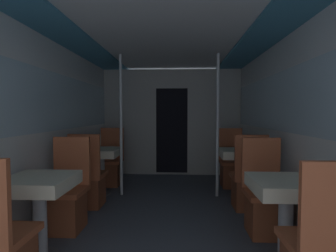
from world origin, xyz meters
name	(u,v)px	position (x,y,z in m)	size (l,w,h in m)	color
wall_left	(56,124)	(-1.42, 1.83, 1.13)	(0.05, 6.46, 2.15)	silver
wall_right	(282,124)	(1.42, 1.83, 1.13)	(0.05, 6.46, 2.15)	silver
ceiling_panel	(166,37)	(0.00, 1.83, 2.20)	(2.84, 6.46, 0.07)	silver
bulkhead_far	(172,122)	(0.00, 3.94, 1.07)	(2.78, 0.09, 2.15)	#A8A8A3
dining_table_left_0	(39,191)	(-1.06, 0.77, 0.59)	(0.56, 0.56, 0.72)	#4C4C51
chair_left_far_0	(67,202)	(-1.06, 1.31, 0.30)	(0.41, 0.41, 1.00)	brown
dining_table_left_1	(101,157)	(-1.06, 2.54, 0.59)	(0.56, 0.56, 0.72)	#4C4C51
chair_left_near_1	(89,185)	(-1.06, 2.00, 0.30)	(0.41, 0.41, 1.00)	brown
chair_left_far_1	(110,168)	(-1.06, 3.08, 0.30)	(0.41, 0.41, 1.00)	brown
support_pole_left_1	(121,125)	(-0.74, 2.54, 1.08)	(0.04, 0.04, 2.15)	silver
dining_table_right_0	(286,194)	(1.06, 0.77, 0.59)	(0.56, 0.56, 0.72)	#4C4C51
chair_right_far_0	(265,205)	(1.06, 1.31, 0.30)	(0.41, 0.41, 1.00)	brown
dining_table_right_1	(239,158)	(1.06, 2.54, 0.59)	(0.56, 0.56, 0.72)	#4C4C51
chair_right_near_1	(248,187)	(1.06, 2.00, 0.30)	(0.41, 0.41, 1.00)	brown
chair_right_far_1	(232,169)	(1.06, 3.08, 0.30)	(0.41, 0.41, 1.00)	brown
support_pole_right_1	(218,126)	(0.74, 2.54, 1.08)	(0.04, 0.04, 2.15)	silver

